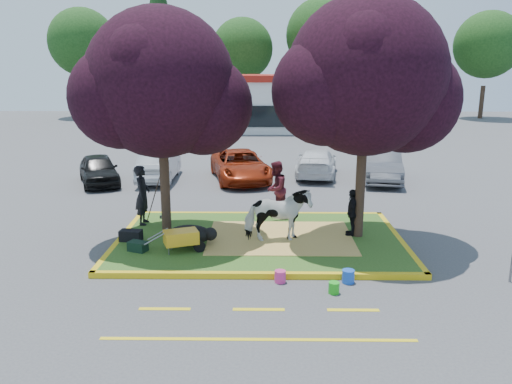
{
  "coord_description": "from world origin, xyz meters",
  "views": [
    {
      "loc": [
        0.07,
        -13.84,
        4.99
      ],
      "look_at": [
        -0.12,
        0.5,
        1.4
      ],
      "focal_mm": 35.0,
      "sensor_mm": 36.0,
      "label": 1
    }
  ],
  "objects_px": {
    "calf": "(189,234)",
    "bucket_green": "(334,288)",
    "wheelbarrow": "(181,238)",
    "car_black": "(99,169)",
    "cow": "(278,215)",
    "car_silver": "(159,166)",
    "bucket_pink": "(280,276)",
    "handler": "(143,195)",
    "bucket_blue": "(348,276)"
  },
  "relations": [
    {
      "from": "calf",
      "to": "bucket_green",
      "type": "xyz_separation_m",
      "value": [
        3.68,
        -2.83,
        -0.29
      ]
    },
    {
      "from": "calf",
      "to": "car_silver",
      "type": "xyz_separation_m",
      "value": [
        -2.62,
        8.82,
        0.25
      ]
    },
    {
      "from": "bucket_blue",
      "to": "car_black",
      "type": "distance_m",
      "value": 13.85
    },
    {
      "from": "bucket_green",
      "to": "bucket_pink",
      "type": "relative_size",
      "value": 0.92
    },
    {
      "from": "bucket_pink",
      "to": "bucket_blue",
      "type": "xyz_separation_m",
      "value": [
        1.62,
        0.0,
        0.01
      ]
    },
    {
      "from": "bucket_green",
      "to": "car_black",
      "type": "xyz_separation_m",
      "value": [
        -8.82,
        10.89,
        0.51
      ]
    },
    {
      "from": "wheelbarrow",
      "to": "cow",
      "type": "bearing_deg",
      "value": -1.6
    },
    {
      "from": "cow",
      "to": "bucket_green",
      "type": "bearing_deg",
      "value": -166.17
    },
    {
      "from": "cow",
      "to": "car_black",
      "type": "distance_m",
      "value": 10.94
    },
    {
      "from": "bucket_green",
      "to": "car_silver",
      "type": "distance_m",
      "value": 13.26
    },
    {
      "from": "wheelbarrow",
      "to": "car_silver",
      "type": "distance_m",
      "value": 9.82
    },
    {
      "from": "bucket_pink",
      "to": "car_silver",
      "type": "xyz_separation_m",
      "value": [
        -5.11,
        11.06,
        0.53
      ]
    },
    {
      "from": "wheelbarrow",
      "to": "bucket_pink",
      "type": "distance_m",
      "value": 3.06
    },
    {
      "from": "bucket_pink",
      "to": "car_black",
      "type": "xyz_separation_m",
      "value": [
        -7.62,
        10.31,
        0.5
      ]
    },
    {
      "from": "cow",
      "to": "bucket_blue",
      "type": "relative_size",
      "value": 5.84
    },
    {
      "from": "bucket_blue",
      "to": "handler",
      "type": "bearing_deg",
      "value": 144.93
    },
    {
      "from": "bucket_blue",
      "to": "bucket_pink",
      "type": "bearing_deg",
      "value": 180.0
    },
    {
      "from": "cow",
      "to": "calf",
      "type": "distance_m",
      "value": 2.55
    },
    {
      "from": "handler",
      "to": "car_silver",
      "type": "height_order",
      "value": "handler"
    },
    {
      "from": "car_silver",
      "to": "cow",
      "type": "bearing_deg",
      "value": 119.59
    },
    {
      "from": "handler",
      "to": "car_silver",
      "type": "distance_m",
      "value": 7.05
    },
    {
      "from": "bucket_blue",
      "to": "bucket_green",
      "type": "bearing_deg",
      "value": -125.67
    },
    {
      "from": "handler",
      "to": "wheelbarrow",
      "type": "distance_m",
      "value": 3.03
    },
    {
      "from": "calf",
      "to": "bucket_pink",
      "type": "bearing_deg",
      "value": -64.57
    },
    {
      "from": "bucket_pink",
      "to": "car_black",
      "type": "bearing_deg",
      "value": 126.46
    },
    {
      "from": "cow",
      "to": "handler",
      "type": "bearing_deg",
      "value": 61.44
    },
    {
      "from": "calf",
      "to": "bucket_green",
      "type": "height_order",
      "value": "calf"
    },
    {
      "from": "handler",
      "to": "car_black",
      "type": "bearing_deg",
      "value": 27.38
    },
    {
      "from": "calf",
      "to": "wheelbarrow",
      "type": "relative_size",
      "value": 0.79
    },
    {
      "from": "bucket_green",
      "to": "bucket_pink",
      "type": "distance_m",
      "value": 1.33
    },
    {
      "from": "bucket_pink",
      "to": "bucket_blue",
      "type": "bearing_deg",
      "value": 0.0
    },
    {
      "from": "calf",
      "to": "wheelbarrow",
      "type": "height_order",
      "value": "wheelbarrow"
    },
    {
      "from": "wheelbarrow",
      "to": "car_black",
      "type": "height_order",
      "value": "car_black"
    },
    {
      "from": "bucket_pink",
      "to": "car_silver",
      "type": "relative_size",
      "value": 0.07
    },
    {
      "from": "wheelbarrow",
      "to": "car_black",
      "type": "bearing_deg",
      "value": 99.28
    },
    {
      "from": "cow",
      "to": "car_silver",
      "type": "relative_size",
      "value": 0.45
    },
    {
      "from": "car_silver",
      "to": "handler",
      "type": "bearing_deg",
      "value": 96.25
    },
    {
      "from": "cow",
      "to": "bucket_pink",
      "type": "height_order",
      "value": "cow"
    },
    {
      "from": "calf",
      "to": "bucket_green",
      "type": "distance_m",
      "value": 4.65
    },
    {
      "from": "wheelbarrow",
      "to": "bucket_blue",
      "type": "height_order",
      "value": "wheelbarrow"
    },
    {
      "from": "wheelbarrow",
      "to": "car_silver",
      "type": "height_order",
      "value": "car_silver"
    },
    {
      "from": "car_black",
      "to": "bucket_pink",
      "type": "bearing_deg",
      "value": -76.65
    },
    {
      "from": "calf",
      "to": "bucket_blue",
      "type": "height_order",
      "value": "calf"
    },
    {
      "from": "cow",
      "to": "bucket_pink",
      "type": "distance_m",
      "value": 2.59
    },
    {
      "from": "calf",
      "to": "bucket_blue",
      "type": "bearing_deg",
      "value": -51.15
    },
    {
      "from": "car_black",
      "to": "car_silver",
      "type": "distance_m",
      "value": 2.62
    },
    {
      "from": "cow",
      "to": "car_silver",
      "type": "bearing_deg",
      "value": 23.24
    },
    {
      "from": "cow",
      "to": "car_silver",
      "type": "distance_m",
      "value": 10.0
    },
    {
      "from": "bucket_blue",
      "to": "car_black",
      "type": "height_order",
      "value": "car_black"
    },
    {
      "from": "handler",
      "to": "car_silver",
      "type": "bearing_deg",
      "value": 6.03
    }
  ]
}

